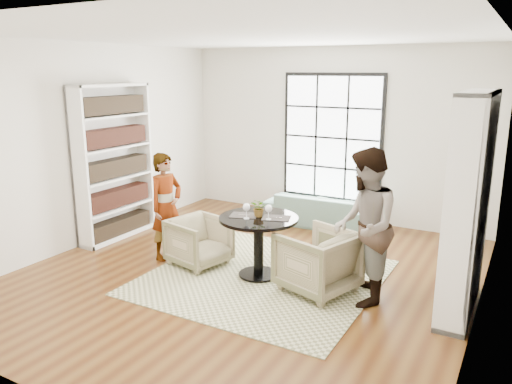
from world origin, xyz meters
The scene contains 16 objects.
ground centered at (0.00, 0.00, 0.00)m, with size 6.00×6.00×0.00m, color brown.
room_shell centered at (0.00, 0.54, 1.26)m, with size 6.00×6.01×6.00m.
rug centered at (0.25, 0.00, 0.01)m, with size 2.78×2.78×0.01m, color #C1BE91.
pedestal_table centered at (0.17, 0.00, 0.58)m, with size 1.00×1.00×0.80m.
sofa centered at (0.01, 2.45, 0.27)m, with size 1.84×0.72×0.54m, color slate.
armchair_left centered at (-0.73, -0.04, 0.33)m, with size 0.70×0.72×0.66m, color tan.
armchair_right centered at (0.99, -0.03, 0.38)m, with size 0.80×0.83×0.75m, color tan.
person_left centered at (-1.28, -0.04, 0.75)m, with size 0.55×0.36×1.50m, color gray.
person_right centered at (1.54, -0.03, 0.89)m, with size 0.87×0.68×1.78m, color gray.
placemat_left centered at (-0.02, -0.03, 0.80)m, with size 0.34×0.26×0.01m, color #272322.
placemat_right centered at (0.39, 0.06, 0.80)m, with size 0.34×0.26×0.01m, color #272322.
cutlery_left centered at (-0.02, -0.03, 0.81)m, with size 0.14×0.22×0.01m, color silver, non-canonical shape.
cutlery_right centered at (0.39, 0.06, 0.81)m, with size 0.14×0.22×0.01m, color silver, non-canonical shape.
wine_glass_left centered at (0.08, -0.14, 0.94)m, with size 0.09×0.09×0.20m.
wine_glass_right centered at (0.33, -0.04, 0.94)m, with size 0.09×0.09×0.19m.
flower_centerpiece centered at (0.17, 0.02, 0.91)m, with size 0.21×0.18×0.23m, color gray.
Camera 1 is at (3.08, -5.28, 2.60)m, focal length 35.00 mm.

